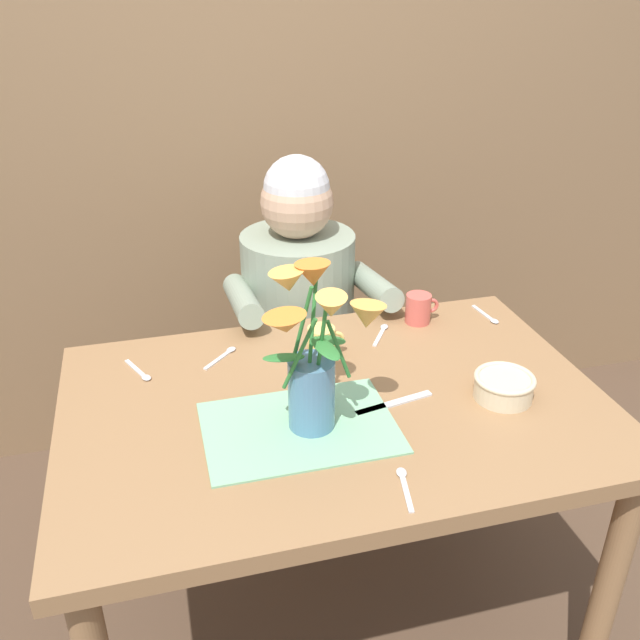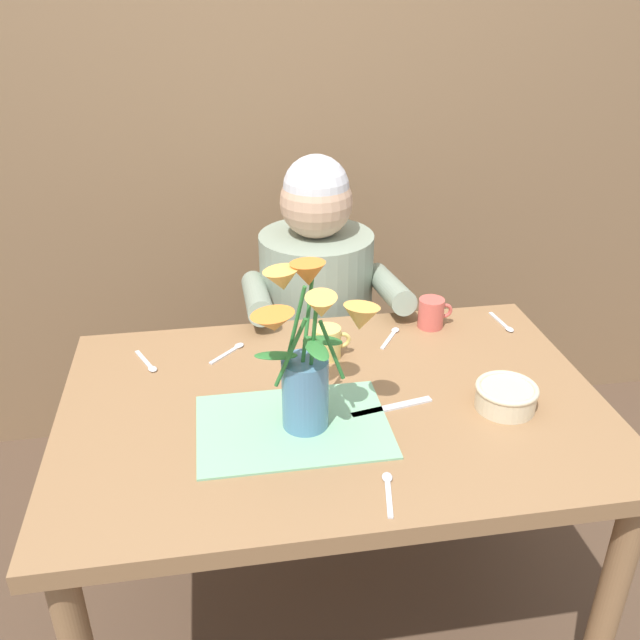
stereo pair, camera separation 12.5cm
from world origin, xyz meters
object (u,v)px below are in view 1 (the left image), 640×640
at_px(seated_person, 299,337).
at_px(ceramic_mug, 419,308).
at_px(flower_vase, 314,355).
at_px(dinner_knife, 394,403).
at_px(coffee_cup, 322,342).
at_px(ceramic_bowl, 504,386).

distance_m(seated_person, ceramic_mug, 0.46).
height_order(flower_vase, dinner_knife, flower_vase).
height_order(flower_vase, ceramic_mug, flower_vase).
height_order(dinner_knife, coffee_cup, coffee_cup).
bearing_deg(ceramic_mug, dinner_knife, -119.44).
height_order(dinner_knife, ceramic_mug, ceramic_mug).
relative_size(ceramic_bowl, coffee_cup, 1.46).
bearing_deg(ceramic_bowl, dinner_knife, 171.57).
xyz_separation_m(ceramic_bowl, dinner_knife, (-0.24, 0.04, -0.03)).
bearing_deg(seated_person, ceramic_bowl, -69.30).
bearing_deg(ceramic_bowl, flower_vase, -179.54).
relative_size(seated_person, ceramic_bowl, 8.35).
bearing_deg(coffee_cup, flower_vase, -107.90).
distance_m(seated_person, coffee_cup, 0.48).
distance_m(ceramic_bowl, dinner_knife, 0.25).
bearing_deg(ceramic_bowl, seated_person, 113.62).
bearing_deg(flower_vase, ceramic_bowl, 0.46).
xyz_separation_m(ceramic_bowl, ceramic_mug, (-0.05, 0.39, 0.01)).
relative_size(seated_person, ceramic_mug, 12.20).
xyz_separation_m(seated_person, ceramic_bowl, (0.31, -0.70, 0.21)).
bearing_deg(ceramic_mug, coffee_cup, -159.42).
distance_m(dinner_knife, coffee_cup, 0.26).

